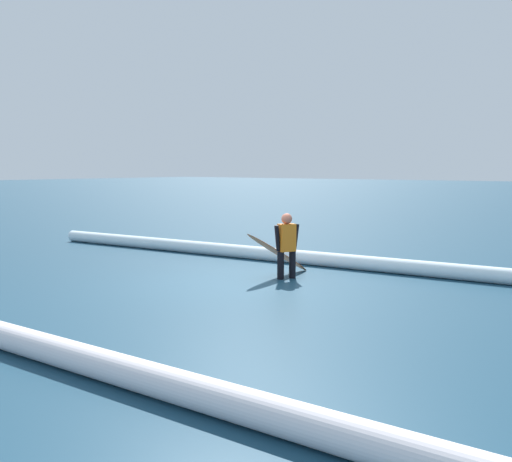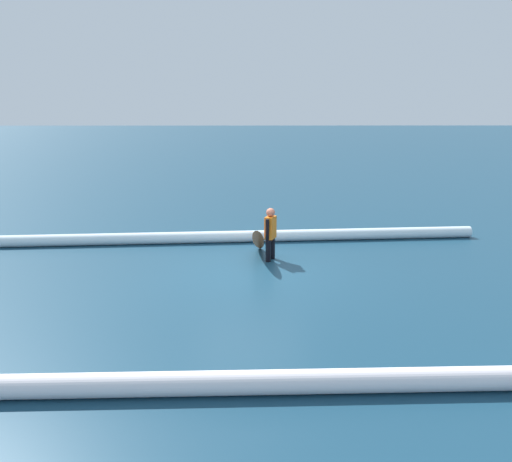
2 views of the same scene
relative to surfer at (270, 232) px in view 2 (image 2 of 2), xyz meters
name	(u,v)px [view 2 (image 2 of 2)]	position (x,y,z in m)	size (l,w,h in m)	color
ground_plane	(250,271)	(0.52, 0.90, -0.74)	(180.72, 180.72, 0.00)	navy
surfer	(270,232)	(0.00, 0.00, 0.00)	(0.32, 0.57, 1.34)	black
surfboard	(258,240)	(0.30, -0.13, -0.25)	(0.41, 1.94, 1.00)	#E55926
wave_crest_foreground	(218,237)	(1.42, -1.71, -0.58)	(0.33, 0.33, 14.91)	white
wave_crest_midground	(107,385)	(2.42, 6.23, -0.57)	(0.33, 0.33, 21.79)	white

